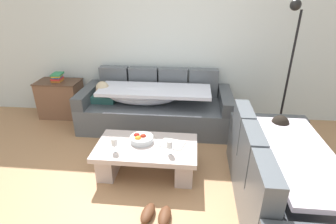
{
  "coord_description": "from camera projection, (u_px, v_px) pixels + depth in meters",
  "views": [
    {
      "loc": [
        0.37,
        -2.23,
        2.08
      ],
      "look_at": [
        0.05,
        1.01,
        0.55
      ],
      "focal_mm": 28.41,
      "sensor_mm": 36.0,
      "label": 1
    }
  ],
  "objects": [
    {
      "name": "coffee_table",
      "position": [
        147.0,
        155.0,
        3.21
      ],
      "size": [
        1.2,
        0.68,
        0.38
      ],
      "color": "#BDADA9",
      "rests_on": "ground_plane"
    },
    {
      "name": "floor_lamp",
      "position": [
        288.0,
        63.0,
        3.71
      ],
      "size": [
        0.33,
        0.31,
        1.95
      ],
      "color": "black",
      "rests_on": "ground_plane"
    },
    {
      "name": "open_magazine",
      "position": [
        172.0,
        144.0,
        3.17
      ],
      "size": [
        0.33,
        0.28,
        0.01
      ],
      "primitive_type": "cube",
      "rotation": [
        0.0,
        0.0,
        -0.29
      ],
      "color": "white",
      "rests_on": "coffee_table"
    },
    {
      "name": "wine_glass_near_right",
      "position": [
        170.0,
        145.0,
        2.95
      ],
      "size": [
        0.07,
        0.07,
        0.17
      ],
      "color": "silver",
      "rests_on": "coffee_table"
    },
    {
      "name": "ground_plane",
      "position": [
        154.0,
        195.0,
        2.93
      ],
      "size": [
        14.0,
        14.0,
        0.0
      ],
      "primitive_type": "plane",
      "color": "#AD7F56"
    },
    {
      "name": "back_wall",
      "position": [
        172.0,
        37.0,
        4.29
      ],
      "size": [
        9.0,
        0.1,
        2.7
      ],
      "primitive_type": "cube",
      "color": "silver",
      "rests_on": "ground_plane"
    },
    {
      "name": "couch_near_window",
      "position": [
        284.0,
        180.0,
        2.65
      ],
      "size": [
        0.92,
        1.94,
        0.88
      ],
      "rotation": [
        0.0,
        0.0,
        1.57
      ],
      "color": "#535A60",
      "rests_on": "ground_plane"
    },
    {
      "name": "fruit_bowl",
      "position": [
        141.0,
        139.0,
        3.21
      ],
      "size": [
        0.28,
        0.28,
        0.1
      ],
      "color": "silver",
      "rests_on": "coffee_table"
    },
    {
      "name": "pair_of_shoes",
      "position": [
        156.0,
        214.0,
        2.63
      ],
      "size": [
        0.32,
        0.3,
        0.09
      ],
      "color": "#59331E",
      "rests_on": "ground_plane"
    },
    {
      "name": "couch_along_wall",
      "position": [
        153.0,
        107.0,
        4.27
      ],
      "size": [
        2.36,
        0.92,
        0.88
      ],
      "color": "#535A60",
      "rests_on": "ground_plane"
    },
    {
      "name": "side_cabinet",
      "position": [
        61.0,
        99.0,
        4.63
      ],
      "size": [
        0.72,
        0.44,
        0.64
      ],
      "color": "brown",
      "rests_on": "ground_plane"
    },
    {
      "name": "wine_glass_near_left",
      "position": [
        114.0,
        142.0,
        2.99
      ],
      "size": [
        0.07,
        0.07,
        0.17
      ],
      "color": "silver",
      "rests_on": "coffee_table"
    },
    {
      "name": "book_stack_on_cabinet",
      "position": [
        57.0,
        77.0,
        4.46
      ],
      "size": [
        0.18,
        0.23,
        0.14
      ],
      "color": "#B76623",
      "rests_on": "side_cabinet"
    }
  ]
}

